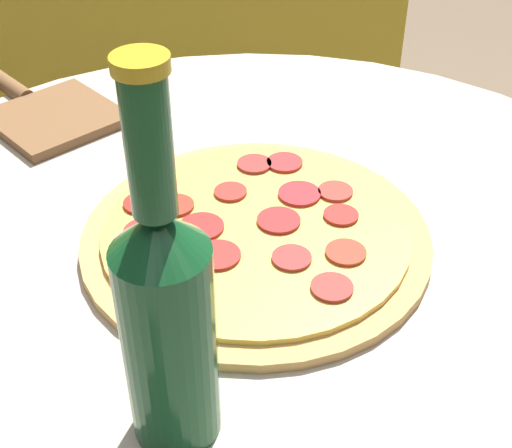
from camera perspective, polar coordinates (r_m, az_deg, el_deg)
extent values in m
cylinder|color=#B2A893|center=(0.65, -0.07, -3.75)|extent=(0.90, 0.90, 0.02)
cylinder|color=tan|center=(0.66, 0.00, -1.04)|extent=(0.32, 0.32, 0.01)
cylinder|color=#E0BC4C|center=(0.66, 0.00, -0.49)|extent=(0.28, 0.28, 0.01)
cylinder|color=#A52520|center=(0.62, -2.93, -2.75)|extent=(0.04, 0.04, 0.00)
cylinder|color=maroon|center=(0.66, 1.83, 0.28)|extent=(0.04, 0.04, 0.00)
cylinder|color=maroon|center=(0.65, -4.39, -0.23)|extent=(0.04, 0.04, 0.00)
cylinder|color=maroon|center=(0.63, 7.19, -2.28)|extent=(0.04, 0.04, 0.00)
cylinder|color=maroon|center=(0.59, -6.59, -4.93)|extent=(0.04, 0.04, 0.00)
cylinder|color=maroon|center=(0.59, 6.09, -5.07)|extent=(0.04, 0.04, 0.00)
cylinder|color=#A92227|center=(0.70, 3.49, 2.42)|extent=(0.04, 0.04, 0.00)
cylinder|color=#A22B27|center=(0.62, 2.87, -2.73)|extent=(0.03, 0.03, 0.00)
cylinder|color=#A2221E|center=(0.67, 6.81, 0.70)|extent=(0.03, 0.03, 0.00)
cylinder|color=maroon|center=(0.68, -6.46, 1.47)|extent=(0.04, 0.04, 0.00)
cylinder|color=#A12627|center=(0.65, -8.93, -0.60)|extent=(0.04, 0.04, 0.00)
cylinder|color=#AA2922|center=(0.70, -2.06, 2.58)|extent=(0.03, 0.03, 0.00)
cylinder|color=#A3211C|center=(0.69, -9.08, 1.65)|extent=(0.04, 0.04, 0.00)
cylinder|color=maroon|center=(0.74, -0.13, 4.82)|extent=(0.04, 0.04, 0.00)
cylinder|color=#9D2F26|center=(0.70, 6.37, 2.61)|extent=(0.03, 0.03, 0.00)
cylinder|color=#A72728|center=(0.74, 2.30, 4.93)|extent=(0.04, 0.04, 0.00)
cylinder|color=#144C23|center=(0.46, -6.90, -9.69)|extent=(0.06, 0.06, 0.16)
cone|color=#144C23|center=(0.40, -7.85, -0.65)|extent=(0.06, 0.06, 0.03)
cylinder|color=#144C23|center=(0.37, -8.56, 6.13)|extent=(0.03, 0.03, 0.08)
cylinder|color=gold|center=(0.35, -9.26, 12.56)|extent=(0.03, 0.03, 0.01)
cube|color=brown|center=(0.88, -15.73, 8.17)|extent=(0.17, 0.17, 0.01)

